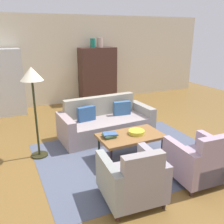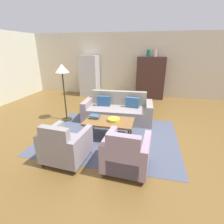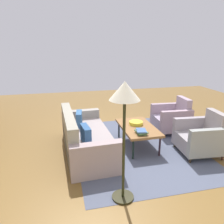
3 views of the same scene
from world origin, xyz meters
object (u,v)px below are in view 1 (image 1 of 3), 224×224
(armchair_left, at_px, (133,181))
(floor_lamp, at_px, (32,83))
(vase_round, at_px, (100,43))
(coffee_table, at_px, (131,137))
(armchair_right, at_px, (200,162))
(cabinet, at_px, (98,75))
(book_stack, at_px, (110,135))
(vase_tall, at_px, (93,43))
(refrigerator, at_px, (8,82))
(fruit_bowl, at_px, (137,132))
(couch, at_px, (105,123))

(armchair_left, bearing_deg, floor_lamp, 120.93)
(vase_round, bearing_deg, coffee_table, -104.63)
(armchair_right, height_order, cabinet, cabinet)
(book_stack, distance_m, floor_lamp, 1.67)
(armchair_left, distance_m, book_stack, 1.27)
(armchair_left, xyz_separation_m, floor_lamp, (-0.97, 1.95, 1.10))
(coffee_table, distance_m, vase_tall, 4.28)
(vase_tall, height_order, vase_round, vase_round)
(coffee_table, bearing_deg, floor_lamp, 153.44)
(coffee_table, xyz_separation_m, refrigerator, (-1.86, 3.83, 0.50))
(armchair_right, xyz_separation_m, fruit_bowl, (-0.47, 1.17, 0.15))
(floor_lamp, bearing_deg, vase_round, 50.43)
(coffee_table, relative_size, armchair_right, 1.36)
(armchair_right, relative_size, book_stack, 3.08)
(cabinet, relative_size, floor_lamp, 1.05)
(armchair_right, bearing_deg, couch, 107.77)
(cabinet, height_order, floor_lamp, cabinet)
(couch, bearing_deg, coffee_table, 87.64)
(couch, distance_m, coffee_table, 1.19)
(book_stack, bearing_deg, refrigerator, 111.28)
(fruit_bowl, height_order, vase_tall, vase_tall)
(coffee_table, relative_size, cabinet, 0.67)
(fruit_bowl, relative_size, vase_round, 1.02)
(armchair_right, distance_m, cabinet, 5.14)
(armchair_right, distance_m, book_stack, 1.59)
(armchair_right, xyz_separation_m, cabinet, (0.33, 5.10, 0.56))
(coffee_table, xyz_separation_m, book_stack, (-0.39, 0.07, 0.08))
(couch, bearing_deg, refrigerator, -57.51)
(couch, relative_size, book_stack, 7.48)
(vase_tall, bearing_deg, book_stack, -106.86)
(fruit_bowl, bearing_deg, armchair_left, -122.10)
(armchair_right, distance_m, vase_tall, 5.34)
(armchair_left, relative_size, cabinet, 0.49)
(armchair_left, xyz_separation_m, refrigerator, (-1.25, 4.99, 0.58))
(coffee_table, relative_size, refrigerator, 0.65)
(cabinet, bearing_deg, refrigerator, -177.85)
(coffee_table, xyz_separation_m, cabinet, (0.93, 3.93, 0.48))
(armchair_right, distance_m, vase_round, 5.36)
(armchair_right, height_order, fruit_bowl, armchair_right)
(couch, relative_size, refrigerator, 1.16)
(vase_tall, bearing_deg, armchair_right, -92.02)
(vase_round, bearing_deg, refrigerator, -178.02)
(vase_round, bearing_deg, vase_tall, 180.00)
(couch, distance_m, book_stack, 1.20)
(book_stack, bearing_deg, couch, 70.71)
(book_stack, bearing_deg, floor_lamp, 148.86)
(armchair_right, distance_m, floor_lamp, 3.12)
(armchair_right, bearing_deg, vase_tall, 91.45)
(vase_tall, bearing_deg, couch, -105.86)
(book_stack, xyz_separation_m, vase_tall, (1.17, 3.86, 1.44))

